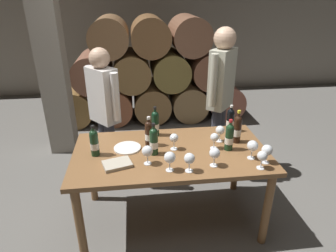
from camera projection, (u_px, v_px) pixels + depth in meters
ground_plane at (170, 218)px, 2.88m from camera, size 14.00×14.00×0.00m
cellar_back_wall at (145, 24)px, 6.07m from camera, size 10.00×0.24×2.80m
barrel_stack at (151, 75)px, 4.91m from camera, size 3.12×0.90×1.69m
stone_pillar at (51, 56)px, 3.63m from camera, size 0.32×0.32×2.60m
dining_table at (171, 160)px, 2.60m from camera, size 1.70×0.90×0.76m
wine_bottle_0 at (229, 137)px, 2.54m from camera, size 0.07×0.07×0.29m
wine_bottle_1 at (149, 133)px, 2.61m from camera, size 0.07×0.07×0.28m
wine_bottle_2 at (237, 129)px, 2.66m from camera, size 0.07×0.07×0.31m
wine_bottle_3 at (230, 120)px, 2.88m from camera, size 0.07×0.07×0.27m
wine_bottle_4 at (94, 142)px, 2.45m from camera, size 0.07×0.07×0.28m
wine_bottle_5 at (155, 123)px, 2.79m from camera, size 0.07×0.07×0.29m
wine_bottle_6 at (154, 141)px, 2.47m from camera, size 0.07×0.07×0.29m
wine_glass_0 at (215, 153)px, 2.30m from camera, size 0.09×0.09×0.16m
wine_glass_1 at (253, 146)px, 2.40m from camera, size 0.09×0.09×0.16m
wine_glass_2 at (214, 138)px, 2.56m from camera, size 0.08×0.08×0.15m
wine_glass_3 at (220, 131)px, 2.68m from camera, size 0.08×0.08×0.16m
wine_glass_4 at (189, 159)px, 2.23m from camera, size 0.09×0.09×0.16m
wine_glass_5 at (267, 150)px, 2.34m from camera, size 0.09×0.09×0.16m
wine_glass_6 at (174, 138)px, 2.55m from camera, size 0.08×0.08×0.15m
wine_glass_7 at (170, 158)px, 2.24m from camera, size 0.09×0.09×0.16m
wine_glass_8 at (262, 156)px, 2.27m from camera, size 0.08×0.08×0.15m
wine_glass_9 at (147, 151)px, 2.33m from camera, size 0.09×0.09×0.16m
tasting_notebook at (117, 164)px, 2.34m from camera, size 0.26×0.22×0.03m
serving_plate at (127, 148)px, 2.60m from camera, size 0.24×0.24×0.01m
sommelier_presenting at (221, 91)px, 3.19m from camera, size 0.35×0.39×1.72m
taster_seated_left at (104, 107)px, 3.08m from camera, size 0.35×0.40×1.54m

